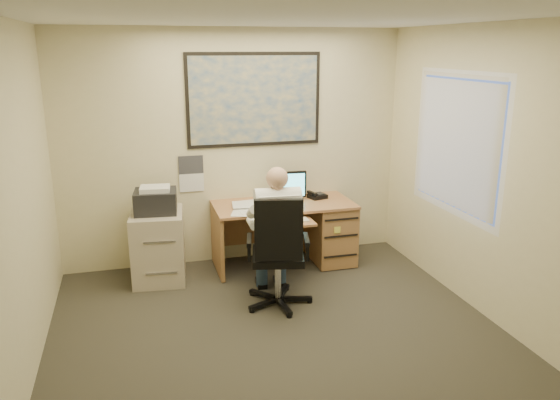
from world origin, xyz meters
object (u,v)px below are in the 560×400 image
object	(u,v)px
filing_cabinet	(158,240)
desk	(310,226)
office_chair	(281,274)
person	(277,237)

from	to	relation	value
filing_cabinet	desk	bearing A→B (deg)	7.65
desk	filing_cabinet	world-z (taller)	desk
filing_cabinet	office_chair	bearing A→B (deg)	-35.44
desk	filing_cabinet	xyz separation A→B (m)	(-1.77, -0.04, 0.02)
filing_cabinet	office_chair	world-z (taller)	office_chair
person	office_chair	bearing A→B (deg)	-76.64
filing_cabinet	office_chair	distance (m)	1.49
desk	office_chair	size ratio (longest dim) A/B	1.39
office_chair	person	xyz separation A→B (m)	(-0.01, 0.08, 0.36)
desk	office_chair	xyz separation A→B (m)	(-0.65, -1.04, -0.10)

